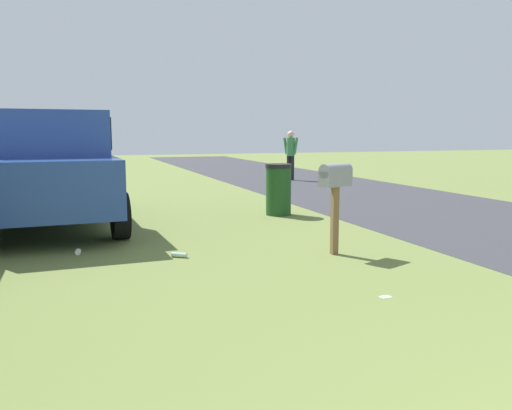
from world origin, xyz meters
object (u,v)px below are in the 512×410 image
at_px(mailbox, 335,182).
at_px(pedestrian, 291,152).
at_px(trash_bin, 278,189).
at_px(pickup_truck, 52,167).

relative_size(mailbox, pedestrian, 0.73).
xyz_separation_m(trash_bin, pedestrian, (7.26, -3.38, 0.49)).
bearing_deg(mailbox, trash_bin, -31.74).
distance_m(trash_bin, pedestrian, 8.03).
bearing_deg(trash_bin, pickup_truck, 90.60).
bearing_deg(pedestrian, mailbox, 25.39).
bearing_deg(pedestrian, trash_bin, 20.47).
xyz_separation_m(mailbox, trash_bin, (3.59, -0.58, -0.50)).
distance_m(mailbox, trash_bin, 3.67).
height_order(mailbox, pickup_truck, pickup_truck).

